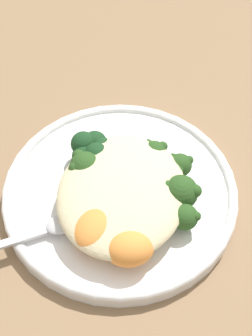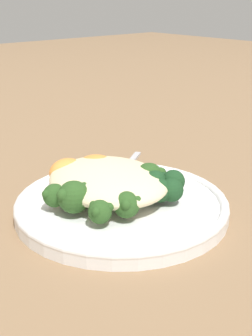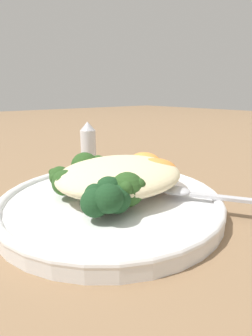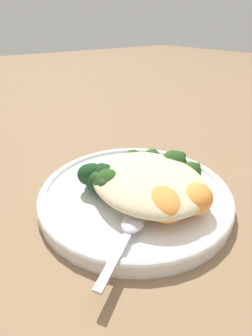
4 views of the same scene
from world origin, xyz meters
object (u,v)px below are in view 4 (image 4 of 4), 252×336
broccoli_stalk_2 (152,167)px  broccoli_stalk_4 (128,177)px  broccoli_stalk_1 (172,166)px  broccoli_stalk_5 (113,184)px  broccoli_stalk_3 (136,165)px  kale_tuft (97,175)px  sweet_potato_chunk_1 (161,201)px  spoon (129,231)px  sweet_potato_chunk_2 (195,199)px  quinoa_mound (148,180)px  plate (136,194)px  sweet_potato_chunk_0 (161,200)px  broccoli_stalk_0 (178,178)px

broccoli_stalk_2 → broccoli_stalk_4: bearing=138.3°
broccoli_stalk_1 → broccoli_stalk_5: same height
broccoli_stalk_3 → kale_tuft: (0.01, 0.07, 0.00)m
sweet_potato_chunk_1 → spoon: bearing=96.0°
sweet_potato_chunk_2 → quinoa_mound: bearing=17.5°
plate → spoon: size_ratio=2.66×
kale_tuft → sweet_potato_chunk_1: bearing=-163.3°
broccoli_stalk_5 → kale_tuft: broccoli_stalk_5 is taller
spoon → sweet_potato_chunk_0: bearing=159.3°
kale_tuft → spoon: kale_tuft is taller
sweet_potato_chunk_0 → plate: bearing=-5.6°
broccoli_stalk_5 → sweet_potato_chunk_0: bearing=157.9°
spoon → broccoli_stalk_1: bearing=173.3°
broccoli_stalk_0 → sweet_potato_chunk_2: bearing=-114.2°
plate → broccoli_stalk_1: bearing=-95.2°
broccoli_stalk_3 → sweet_potato_chunk_2: size_ratio=1.88×
broccoli_stalk_4 → sweet_potato_chunk_0: bearing=169.6°
broccoli_stalk_5 → spoon: size_ratio=0.71×
plate → broccoli_stalk_4: broccoli_stalk_4 is taller
plate → kale_tuft: bearing=46.2°
plate → kale_tuft: size_ratio=5.15×
plate → kale_tuft: (0.04, 0.04, 0.03)m
broccoli_stalk_0 → kale_tuft: size_ratio=2.12×
sweet_potato_chunk_0 → sweet_potato_chunk_2: (-0.03, -0.03, 0.00)m
kale_tuft → spoon: bearing=167.5°
broccoli_stalk_0 → sweet_potato_chunk_1: sweet_potato_chunk_1 is taller
quinoa_mound → broccoli_stalk_4: 0.03m
plate → broccoli_stalk_4: 0.03m
quinoa_mound → broccoli_stalk_4: size_ratio=1.99×
sweet_potato_chunk_0 → quinoa_mound: bearing=-16.7°
plate → broccoli_stalk_0: bearing=-120.2°
broccoli_stalk_2 → broccoli_stalk_3: broccoli_stalk_3 is taller
broccoli_stalk_1 → spoon: bearing=-174.6°
broccoli_stalk_2 → broccoli_stalk_5: 0.08m
sweet_potato_chunk_0 → sweet_potato_chunk_2: size_ratio=1.30×
sweet_potato_chunk_0 → kale_tuft: 0.10m
broccoli_stalk_4 → spoon: 0.10m
broccoli_stalk_3 → sweet_potato_chunk_2: sweet_potato_chunk_2 is taller
quinoa_mound → sweet_potato_chunk_1: 0.05m
broccoli_stalk_4 → sweet_potato_chunk_2: bearing=-171.8°
broccoli_stalk_2 → broccoli_stalk_5: bearing=141.6°
broccoli_stalk_0 → kale_tuft: bearing=145.9°
broccoli_stalk_3 → sweet_potato_chunk_1: size_ratio=1.42×
broccoli_stalk_4 → sweet_potato_chunk_0: size_ratio=1.22×
quinoa_mound → sweet_potato_chunk_1: bearing=159.1°
broccoli_stalk_4 → sweet_potato_chunk_1: bearing=165.4°
broccoli_stalk_1 → broccoli_stalk_2: size_ratio=1.05×
broccoli_stalk_5 → sweet_potato_chunk_1: (-0.07, -0.03, 0.00)m
quinoa_mound → broccoli_stalk_1: same height
broccoli_stalk_1 → sweet_potato_chunk_2: size_ratio=1.86×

